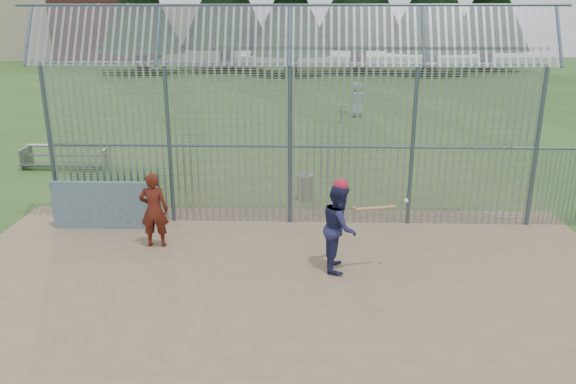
{
  "coord_description": "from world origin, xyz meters",
  "views": [
    {
      "loc": [
        0.4,
        -9.99,
        5.15
      ],
      "look_at": [
        0.0,
        2.0,
        1.3
      ],
      "focal_mm": 35.0,
      "sensor_mm": 36.0,
      "label": 1
    }
  ],
  "objects_px": {
    "onlooker": "(154,210)",
    "bleacher": "(66,156)",
    "trash_can": "(306,187)",
    "batter": "(339,227)",
    "dugout_wall": "(103,205)"
  },
  "relations": [
    {
      "from": "trash_can",
      "to": "batter",
      "type": "bearing_deg",
      "value": -81.21
    },
    {
      "from": "batter",
      "to": "bleacher",
      "type": "distance_m",
      "value": 11.91
    },
    {
      "from": "onlooker",
      "to": "batter",
      "type": "bearing_deg",
      "value": 162.6
    },
    {
      "from": "batter",
      "to": "bleacher",
      "type": "xyz_separation_m",
      "value": [
        -9.01,
        7.77,
        -0.52
      ]
    },
    {
      "from": "dugout_wall",
      "to": "bleacher",
      "type": "xyz_separation_m",
      "value": [
        -3.31,
        5.68,
        -0.21
      ]
    },
    {
      "from": "batter",
      "to": "trash_can",
      "type": "relative_size",
      "value": 2.23
    },
    {
      "from": "trash_can",
      "to": "bleacher",
      "type": "height_order",
      "value": "trash_can"
    },
    {
      "from": "batter",
      "to": "onlooker",
      "type": "xyz_separation_m",
      "value": [
        -4.13,
        1.04,
        -0.04
      ]
    },
    {
      "from": "trash_can",
      "to": "bleacher",
      "type": "relative_size",
      "value": 0.27
    },
    {
      "from": "onlooker",
      "to": "bleacher",
      "type": "bearing_deg",
      "value": -57.34
    },
    {
      "from": "dugout_wall",
      "to": "onlooker",
      "type": "relative_size",
      "value": 1.43
    },
    {
      "from": "dugout_wall",
      "to": "onlooker",
      "type": "distance_m",
      "value": 1.91
    },
    {
      "from": "onlooker",
      "to": "trash_can",
      "type": "relative_size",
      "value": 2.13
    },
    {
      "from": "onlooker",
      "to": "bleacher",
      "type": "xyz_separation_m",
      "value": [
        -4.88,
        6.73,
        -0.48
      ]
    },
    {
      "from": "batter",
      "to": "onlooker",
      "type": "distance_m",
      "value": 4.26
    }
  ]
}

